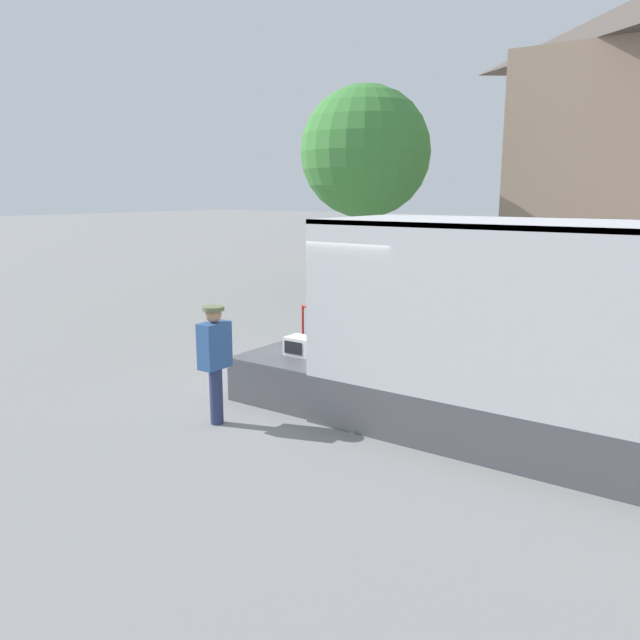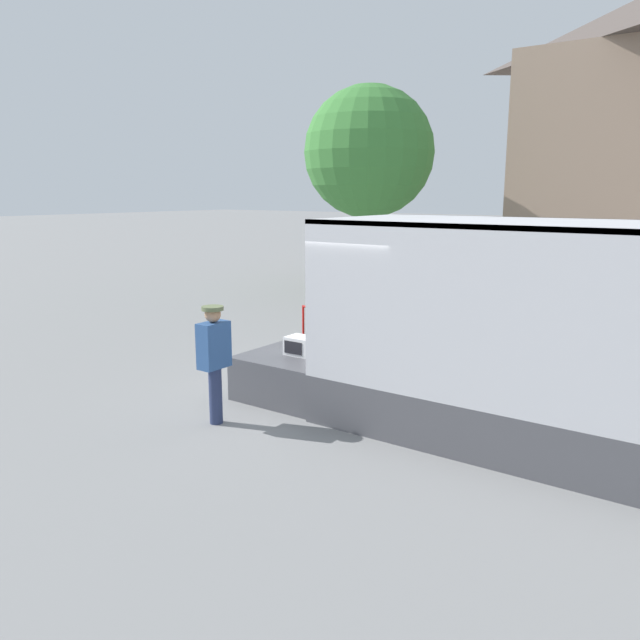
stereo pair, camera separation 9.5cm
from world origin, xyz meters
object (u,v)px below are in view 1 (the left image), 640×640
at_px(portable_generator, 327,330).
at_px(street_tree, 365,153).
at_px(worker_person, 215,353).
at_px(microwave, 303,346).

height_order(portable_generator, street_tree, street_tree).
distance_m(worker_person, street_tree, 12.93).
height_order(microwave, portable_generator, portable_generator).
bearing_deg(street_tree, portable_generator, -62.31).
relative_size(portable_generator, street_tree, 0.10).
distance_m(portable_generator, street_tree, 10.95).
bearing_deg(worker_person, street_tree, 111.76).
bearing_deg(microwave, portable_generator, 96.52).
bearing_deg(portable_generator, worker_person, -94.82).
xyz_separation_m(microwave, portable_generator, (-0.09, 0.79, 0.10)).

